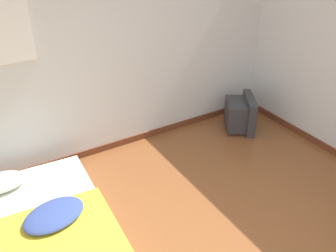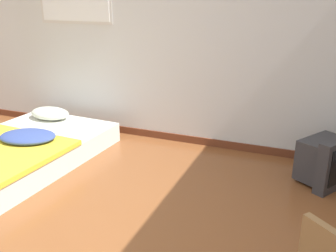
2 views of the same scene
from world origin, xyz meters
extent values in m
cube|color=silver|center=(0.00, 2.50, 1.30)|extent=(7.71, 0.06, 2.60)
cube|color=brown|center=(0.00, 2.46, 0.04)|extent=(7.71, 0.02, 0.09)
cube|color=silver|center=(-0.99, 1.32, 0.11)|extent=(1.40, 1.94, 0.23)
cube|color=yellow|center=(-1.01, 0.97, 0.25)|extent=(1.38, 1.16, 0.05)
ellipsoid|color=#384C93|center=(-0.83, 1.26, 0.32)|extent=(0.66, 0.54, 0.11)
cube|color=#333338|center=(1.99, 2.04, 0.22)|extent=(0.47, 0.54, 0.39)
cube|color=#333338|center=(2.15, 1.94, 0.24)|extent=(0.40, 0.55, 0.49)
cube|color=black|center=(2.19, 1.91, 0.26)|extent=(0.26, 0.41, 0.35)
camera|label=1|loc=(-1.25, -1.47, 2.76)|focal=40.00mm
camera|label=2|loc=(1.85, -1.53, 1.71)|focal=40.00mm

